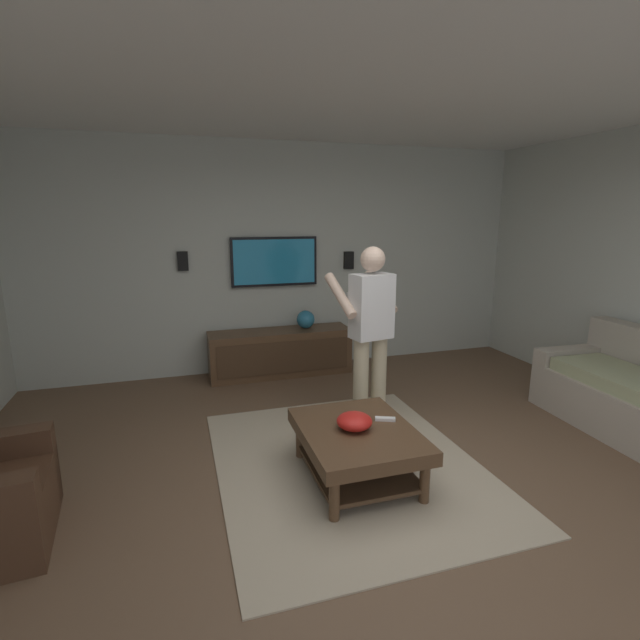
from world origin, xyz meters
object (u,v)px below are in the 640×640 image
bowl (354,421)px  media_console (280,352)px  vase_round (306,319)px  wall_speaker_left (349,260)px  coffee_table (357,442)px  person_standing (370,325)px  wall_speaker_right (183,261)px  tv (274,262)px  remote_white (385,419)px

bowl → media_console: bearing=0.1°
vase_round → wall_speaker_left: bearing=-70.3°
coffee_table → media_console: size_ratio=0.59×
person_standing → vase_round: (1.59, 0.17, -0.27)m
wall_speaker_right → vase_round: bearing=-99.3°
tv → wall_speaker_right: tv is taller
bowl → wall_speaker_left: (2.71, -0.96, 0.88)m
person_standing → wall_speaker_right: 2.44m
coffee_table → person_standing: person_standing is taller
media_console → tv: (0.24, 0.00, 1.08)m
remote_white → bowl: bearing=35.8°
tv → vase_round: tv is taller
media_console → wall_speaker_left: size_ratio=7.73×
remote_white → tv: bearing=-60.8°
person_standing → vase_round: 1.62m
coffee_table → wall_speaker_right: size_ratio=4.55×
bowl → coffee_table: bearing=-89.9°
coffee_table → tv: bearing=0.6°
tv → vase_round: bearing=56.9°
wall_speaker_right → media_console: bearing=-103.4°
bowl → wall_speaker_right: 3.06m
coffee_table → bowl: bowl is taller
coffee_table → vase_round: 2.52m
tv → person_standing: (-1.80, -0.50, -0.42)m
media_console → tv: tv is taller
person_standing → bowl: size_ratio=6.35×
coffee_table → person_standing: size_ratio=0.61×
person_standing → remote_white: (-0.83, 0.22, -0.52)m
vase_round → media_console: bearing=94.5°
coffee_table → wall_speaker_left: bearing=-19.1°
remote_white → wall_speaker_right: (2.65, 1.34, 0.98)m
bowl → vase_round: size_ratio=1.17×
wall_speaker_right → remote_white: bearing=-153.0°
tv → remote_white: bearing=6.0°
media_console → vase_round: bearing=94.5°
media_console → wall_speaker_left: 1.46m
wall_speaker_left → person_standing: bearing=165.5°
media_console → person_standing: size_ratio=1.04×
media_console → wall_speaker_right: size_ratio=7.73×
bowl → person_standing: bearing=-28.9°
bowl → wall_speaker_right: bearing=21.6°
vase_round → bowl: bearing=172.6°
remote_white → wall_speaker_right: 3.12m
coffee_table → wall_speaker_left: wall_speaker_left is taller
media_console → wall_speaker_right: 1.56m
person_standing → remote_white: person_standing is taller
tv → person_standing: bearing=15.4°
coffee_table → tv: (2.69, 0.03, 1.06)m
wall_speaker_left → tv: bearing=90.8°
media_console → remote_white: (-2.39, -0.28, 0.14)m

